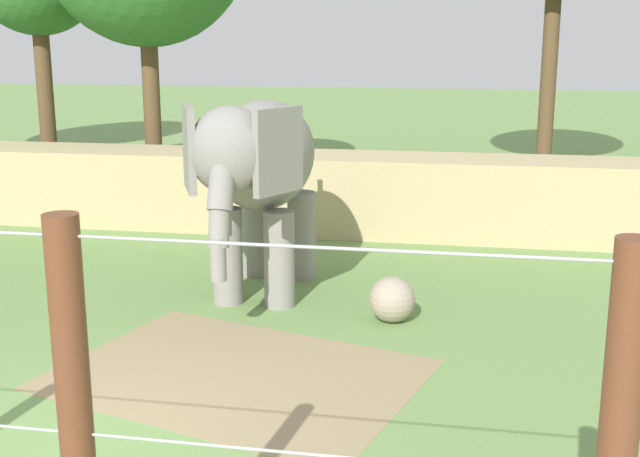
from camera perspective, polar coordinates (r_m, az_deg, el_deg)
The scene contains 5 objects.
ground_plane at distance 9.51m, azimuth -15.61°, elevation -14.18°, with size 120.00×120.00×0.00m, color #6B8E4C.
dirt_patch at distance 10.87m, azimuth -5.77°, elevation -10.08°, with size 4.54×3.32×0.01m, color #937F5B.
embankment_wall at distance 18.46m, azimuth -2.01°, elevation 2.59°, with size 36.00×1.80×1.72m, color tan.
elephant at distance 13.44m, azimuth -4.25°, elevation 4.31°, with size 1.89×4.50×3.33m.
enrichment_ball at distance 12.63m, azimuth 5.04°, elevation -4.94°, with size 0.72×0.72×0.72m, color gray.
Camera 1 is at (3.90, -7.52, 4.32)m, focal length 45.91 mm.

